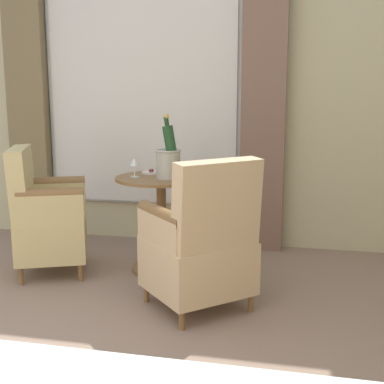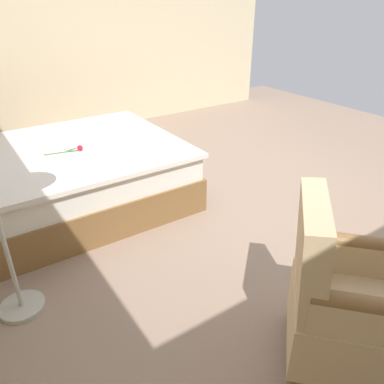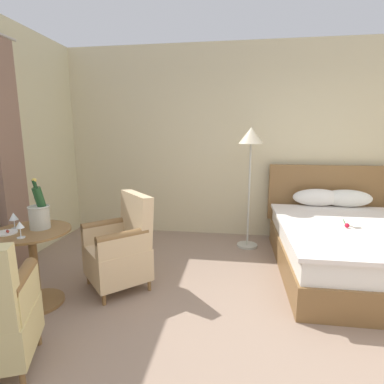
% 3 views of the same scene
% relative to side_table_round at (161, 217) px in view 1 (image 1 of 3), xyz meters
% --- Properties ---
extents(wall_window_side, '(0.27, 5.35, 2.84)m').
position_rel_side_table_round_xyz_m(wall_window_side, '(-0.83, -0.37, 1.00)').
color(wall_window_side, beige).
rests_on(wall_window_side, ground).
extents(side_table_round, '(0.67, 0.67, 0.71)m').
position_rel_side_table_round_xyz_m(side_table_round, '(0.00, 0.00, 0.00)').
color(side_table_round, brown).
rests_on(side_table_round, ground).
extents(champagne_bucket, '(0.19, 0.19, 0.46)m').
position_rel_side_table_round_xyz_m(champagne_bucket, '(0.05, 0.07, 0.45)').
color(champagne_bucket, '#B6B7A9').
rests_on(champagne_bucket, side_table_round).
extents(wine_glass_near_bucket, '(0.08, 0.08, 0.15)m').
position_rel_side_table_round_xyz_m(wine_glass_near_bucket, '(-0.18, 0.03, 0.41)').
color(wine_glass_near_bucket, white).
rests_on(wine_glass_near_bucket, side_table_round).
extents(wine_glass_near_edge, '(0.07, 0.07, 0.14)m').
position_rel_side_table_round_xyz_m(wine_glass_near_edge, '(0.05, -0.19, 0.41)').
color(wine_glass_near_edge, white).
rests_on(wine_glass_near_edge, side_table_round).
extents(snack_plate, '(0.18, 0.18, 0.04)m').
position_rel_side_table_round_xyz_m(snack_plate, '(-0.15, -0.10, 0.31)').
color(snack_plate, white).
rests_on(snack_plate, side_table_round).
extents(armchair_by_window, '(0.79, 0.79, 0.96)m').
position_rel_side_table_round_xyz_m(armchair_by_window, '(0.65, 0.43, 0.00)').
color(armchair_by_window, brown).
rests_on(armchair_by_window, ground).
extents(armchair_facing_bed, '(0.71, 0.68, 0.94)m').
position_rel_side_table_round_xyz_m(armchair_facing_bed, '(0.23, -0.82, 0.01)').
color(armchair_facing_bed, brown).
rests_on(armchair_facing_bed, ground).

